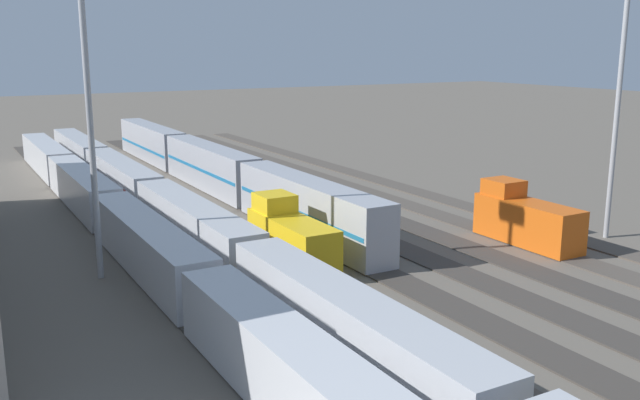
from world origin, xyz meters
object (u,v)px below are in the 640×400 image
Objects in this scene: train_on_track_7 at (147,246)px; light_mast_2 at (623,45)px; train_on_track_1 at (525,219)px; train_on_track_5 at (291,238)px; light_mast_1 at (84,41)px; train_on_track_6 at (194,226)px; train_on_track_4 at (210,167)px.

train_on_track_7 is 41.76m from light_mast_2.
train_on_track_5 is at bearing 77.54° from train_on_track_1.
train_on_track_5 is 20.25m from light_mast_1.
light_mast_2 reaches higher than train_on_track_7.
train_on_track_6 is 38.61m from light_mast_2.
train_on_track_6 is 4.64× the size of light_mast_2.
light_mast_2 is at bearing -113.54° from train_on_track_6.
train_on_track_4 reaches higher than train_on_track_6.
light_mast_2 is at bearing -105.19° from train_on_track_7.
train_on_track_7 and train_on_track_6 have the same top height.
train_on_track_4 is at bearing 23.22° from train_on_track_1.
light_mast_2 reaches higher than train_on_track_1.
train_on_track_6 is 4.57× the size of light_mast_1.
light_mast_1 reaches higher than train_on_track_1.
train_on_track_7 is 4.64× the size of light_mast_2.
train_on_track_4 is 0.60× the size of train_on_track_7.
light_mast_1 is 1.02× the size of light_mast_2.
light_mast_2 reaches higher than train_on_track_5.
train_on_track_6 is at bearing 156.29° from train_on_track_4.
train_on_track_6 is 11.98× the size of train_on_track_1.
train_on_track_5 is 0.39× the size of light_mast_2.
light_mast_1 reaches higher than train_on_track_5.
train_on_track_5 is at bearing -147.28° from train_on_track_6.
train_on_track_4 is 30.96m from train_on_track_5.
train_on_track_1 is 16.50m from light_mast_2.
train_on_track_6 is at bearing 63.99° from train_on_track_1.
train_on_track_7 is 15.15m from light_mast_1.
train_on_track_6 is at bearing 32.72° from train_on_track_5.
train_on_track_1 is (-12.20, -25.00, 0.16)m from train_on_track_6.
light_mast_1 reaches higher than light_mast_2.
train_on_track_4 is 38.05m from train_on_track_1.
train_on_track_4 is at bearing 31.58° from light_mast_2.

